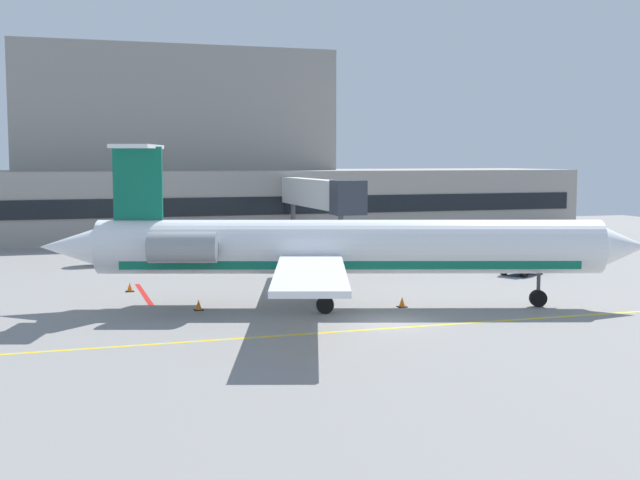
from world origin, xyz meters
TOP-DOWN VIEW (x-y plane):
  - ground at (-0.00, -0.00)m, footprint 120.00×120.00m
  - terminal_building at (2.58, 48.65)m, footprint 64.57×16.04m
  - jet_bridge_west at (6.26, 30.36)m, footprint 2.40×17.85m
  - regional_jet at (-0.96, 4.53)m, footprint 31.37×25.63m
  - baggage_tug at (-2.42, 25.58)m, footprint 2.44×3.39m
  - pushback_tractor at (15.13, 12.41)m, footprint 3.22×2.85m
  - fuel_tank at (-10.31, 26.69)m, footprint 6.66×2.93m
  - safety_cone_alpha at (-8.19, 5.87)m, footprint 0.47×0.47m
  - safety_cone_bravo at (2.22, 3.44)m, footprint 0.47×0.47m
  - safety_cone_charlie at (-1.56, 9.16)m, footprint 0.47×0.47m
  - safety_cone_delta at (-11.06, 13.12)m, footprint 0.47×0.47m

SIDE VIEW (x-z plane):
  - ground at x=0.00m, z-range -0.10..0.00m
  - safety_cone_alpha at x=-8.19m, z-range -0.03..0.52m
  - safety_cone_bravo at x=2.22m, z-range -0.03..0.52m
  - safety_cone_charlie at x=-1.56m, z-range -0.03..0.52m
  - safety_cone_delta at x=-11.06m, z-range -0.03..0.52m
  - baggage_tug at x=-2.42m, z-range -0.09..1.94m
  - pushback_tractor at x=15.13m, z-range -0.15..2.20m
  - fuel_tank at x=-10.31m, z-range 0.15..2.71m
  - regional_jet at x=-0.96m, z-range -1.11..7.46m
  - jet_bridge_west at x=6.26m, z-range 1.71..7.90m
  - terminal_building at x=2.58m, z-range -2.45..16.54m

